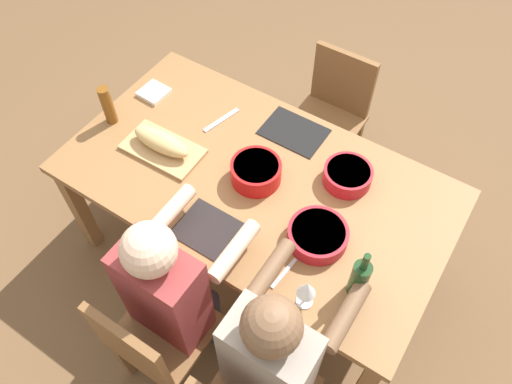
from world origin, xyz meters
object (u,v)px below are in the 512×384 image
(serving_bowl_pasta, at_px, (348,175))
(napkin_stack, at_px, (154,92))
(chair_near_center, at_px, (332,111))
(serving_bowl_fruit, at_px, (256,172))
(beer_bottle, at_px, (108,105))
(wine_glass, at_px, (307,289))
(dining_table, at_px, (256,188))
(serving_bowl_greens, at_px, (318,235))
(diner_far_center, at_px, (172,288))
(chair_far_center, at_px, (152,342))
(cutting_board, at_px, (163,149))
(diner_far_left, at_px, (275,355))
(bread_loaf, at_px, (161,142))
(wine_bottle, at_px, (359,278))

(serving_bowl_pasta, distance_m, napkin_stack, 1.15)
(serving_bowl_pasta, bearing_deg, chair_near_center, -59.04)
(serving_bowl_fruit, xyz_separation_m, beer_bottle, (0.84, 0.08, 0.05))
(wine_glass, relative_size, napkin_stack, 1.19)
(dining_table, bearing_deg, beer_bottle, 6.05)
(serving_bowl_greens, distance_m, serving_bowl_fruit, 0.43)
(diner_far_center, distance_m, beer_bottle, 1.02)
(chair_far_center, bearing_deg, wine_glass, -140.29)
(dining_table, relative_size, diner_far_center, 1.55)
(chair_near_center, xyz_separation_m, cutting_board, (0.49, 0.94, 0.27))
(diner_far_left, bearing_deg, serving_bowl_pasta, -80.79)
(diner_far_left, height_order, serving_bowl_greens, diner_far_left)
(serving_bowl_pasta, bearing_deg, dining_table, 31.21)
(serving_bowl_greens, bearing_deg, cutting_board, -2.05)
(serving_bowl_fruit, bearing_deg, diner_far_left, 128.13)
(cutting_board, relative_size, bread_loaf, 1.25)
(diner_far_left, bearing_deg, napkin_stack, -32.94)
(cutting_board, xyz_separation_m, beer_bottle, (0.35, -0.02, 0.10))
(chair_near_center, relative_size, napkin_stack, 6.07)
(dining_table, height_order, chair_far_center, chair_far_center)
(bread_loaf, bearing_deg, napkin_stack, -44.09)
(diner_far_left, bearing_deg, wine_bottle, -110.00)
(serving_bowl_greens, xyz_separation_m, napkin_stack, (1.19, -0.32, -0.03))
(diner_far_center, relative_size, serving_bowl_pasta, 5.19)
(wine_bottle, bearing_deg, beer_bottle, -6.56)
(cutting_board, bearing_deg, chair_far_center, 123.48)
(serving_bowl_pasta, distance_m, wine_glass, 0.66)
(serving_bowl_fruit, xyz_separation_m, bread_loaf, (0.49, 0.10, 0.01))
(beer_bottle, bearing_deg, diner_far_left, 157.22)
(chair_far_center, relative_size, diner_far_left, 0.71)
(diner_far_left, height_order, bread_loaf, diner_far_left)
(cutting_board, relative_size, napkin_stack, 2.86)
(napkin_stack, bearing_deg, chair_near_center, -140.08)
(dining_table, bearing_deg, chair_far_center, 90.00)
(serving_bowl_fruit, bearing_deg, chair_far_center, 89.96)
(beer_bottle, bearing_deg, dining_table, -173.95)
(bread_loaf, distance_m, beer_bottle, 0.36)
(serving_bowl_greens, xyz_separation_m, serving_bowl_fruit, (0.41, -0.13, 0.02))
(beer_bottle, relative_size, wine_glass, 1.33)
(dining_table, xyz_separation_m, napkin_stack, (0.78, -0.18, 0.09))
(wine_bottle, bearing_deg, napkin_stack, -17.15)
(serving_bowl_pasta, distance_m, beer_bottle, 1.25)
(chair_near_center, relative_size, bread_loaf, 2.66)
(serving_bowl_pasta, xyz_separation_m, bread_loaf, (0.85, 0.33, 0.02))
(bread_loaf, relative_size, beer_bottle, 1.45)
(cutting_board, distance_m, wine_bottle, 1.16)
(dining_table, distance_m, serving_bowl_greens, 0.45)
(dining_table, distance_m, wine_glass, 0.68)
(chair_far_center, bearing_deg, chair_near_center, -90.00)
(wine_bottle, bearing_deg, bread_loaf, -7.76)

